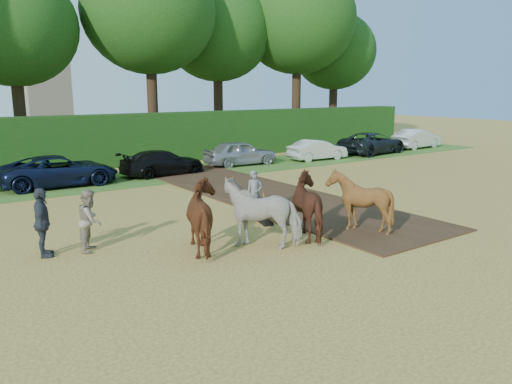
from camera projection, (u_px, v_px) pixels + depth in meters
The scene contains 10 objects.
ground at pixel (361, 240), 14.97m from camera, with size 120.00×120.00×0.00m, color gold.
earth_strip at pixel (263, 194), 21.40m from camera, with size 4.50×17.00×0.05m, color #472D1C.
grass_verge at pixel (161, 175), 26.13m from camera, with size 50.00×5.00×0.03m, color #38601E.
hedgerow at pixel (128, 140), 29.42m from camera, with size 46.00×1.60×3.00m, color #14380F.
spectator_near at pixel (90, 220), 13.85m from camera, with size 0.84×0.66×1.73m, color #B4A88D.
spectator_far at pixel (42, 223), 13.28m from camera, with size 1.11×0.46×1.89m, color #2A2E38.
plough_team at pixel (287, 208), 14.81m from camera, with size 6.76×4.88×1.95m.
parked_cars at pixel (214, 157), 27.78m from camera, with size 41.63×3.58×1.49m.
treeline at pixel (74, 11), 29.48m from camera, with size 48.70×10.60×14.21m.
church at pixel (38, 8), 58.31m from camera, with size 5.20×5.20×27.00m.
Camera 1 is at (-10.90, -9.87, 4.45)m, focal length 35.00 mm.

